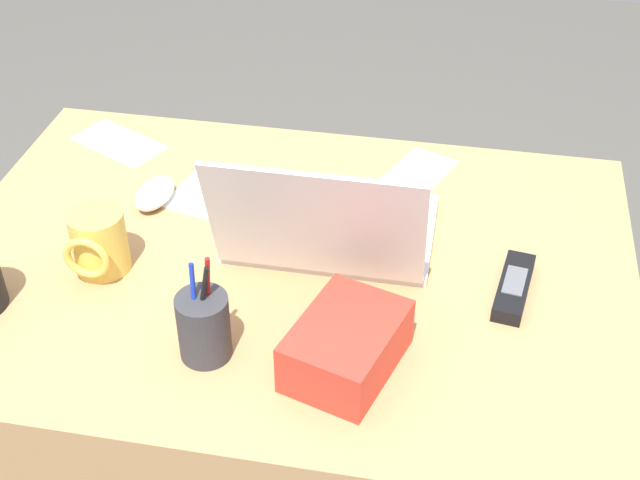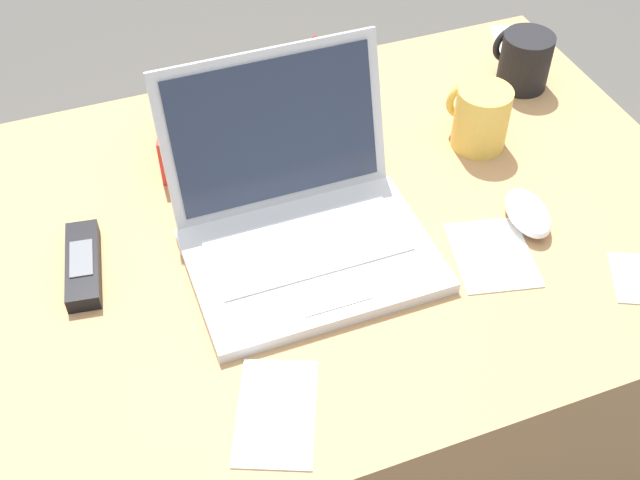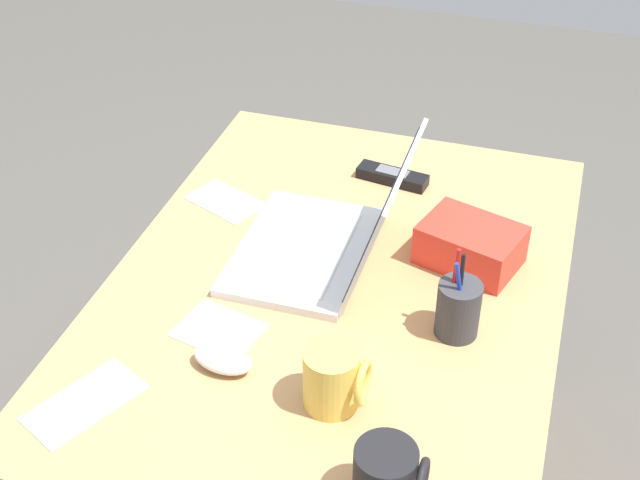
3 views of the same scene
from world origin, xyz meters
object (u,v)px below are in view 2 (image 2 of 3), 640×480
(laptop, at_px, (300,217))
(computer_mouse, at_px, (528,213))
(coffee_mug_tall, at_px, (524,60))
(snack_bag, at_px, (204,129))
(cordless_phone, at_px, (83,265))
(coffee_mug_white, at_px, (480,117))
(pen_holder, at_px, (319,92))

(laptop, relative_size, computer_mouse, 3.30)
(coffee_mug_tall, xyz_separation_m, snack_bag, (-0.57, 0.02, -0.01))
(coffee_mug_tall, xyz_separation_m, cordless_phone, (-0.79, -0.18, -0.04))
(computer_mouse, relative_size, coffee_mug_white, 0.98)
(snack_bag, bearing_deg, coffee_mug_tall, -1.94)
(coffee_mug_tall, bearing_deg, computer_mouse, -118.97)
(laptop, relative_size, cordless_phone, 2.15)
(laptop, bearing_deg, pen_holder, 64.25)
(laptop, distance_m, coffee_mug_white, 0.36)
(laptop, distance_m, snack_bag, 0.26)
(pen_holder, xyz_separation_m, snack_bag, (-0.20, -0.01, -0.01))
(coffee_mug_tall, bearing_deg, laptop, -154.81)
(computer_mouse, height_order, pen_holder, pen_holder)
(laptop, height_order, pen_holder, laptop)
(laptop, xyz_separation_m, coffee_mug_white, (0.34, 0.11, 0.00))
(coffee_mug_tall, distance_m, cordless_phone, 0.81)
(coffee_mug_white, height_order, snack_bag, coffee_mug_white)
(coffee_mug_tall, height_order, snack_bag, coffee_mug_tall)
(coffee_mug_tall, bearing_deg, coffee_mug_white, -141.46)
(cordless_phone, height_order, snack_bag, snack_bag)
(snack_bag, bearing_deg, laptop, -74.14)
(cordless_phone, height_order, pen_holder, pen_holder)
(computer_mouse, bearing_deg, coffee_mug_tall, 67.59)
(cordless_phone, bearing_deg, coffee_mug_white, 5.38)
(cordless_phone, bearing_deg, coffee_mug_tall, 12.88)
(coffee_mug_white, xyz_separation_m, snack_bag, (-0.41, 0.14, -0.01))
(coffee_mug_white, bearing_deg, laptop, -161.96)
(coffee_mug_white, bearing_deg, cordless_phone, -174.62)
(laptop, xyz_separation_m, pen_holder, (0.13, 0.26, 0.00))
(pen_holder, height_order, snack_bag, pen_holder)
(pen_holder, bearing_deg, coffee_mug_tall, -4.75)
(computer_mouse, bearing_deg, laptop, 172.63)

